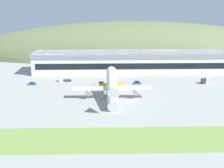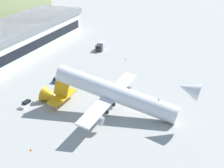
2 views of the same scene
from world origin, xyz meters
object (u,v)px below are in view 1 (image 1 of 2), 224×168
Objects in this scene: terminal_building at (130,61)px; traffic_cone_0 at (199,90)px; service_car_0 at (32,84)px; service_car_2 at (101,83)px; service_car_1 at (137,83)px; box_truck at (65,79)px; fuel_truck at (208,81)px; traffic_cone_1 at (61,92)px; cargo_airplane at (112,87)px.

terminal_building is 202.88× the size of traffic_cone_0.
service_car_2 is at bearing -0.54° from service_car_0.
service_car_0 is 36.00m from service_car_2.
terminal_building reaches higher than service_car_1.
terminal_building is 34.76m from service_car_2.
box_truck is at bearing 170.75° from service_car_1.
terminal_building is 48.33m from fuel_truck.
box_truck is 11.14× the size of traffic_cone_1.
box_truck is at bearing 22.02° from service_car_0.
service_car_1 is at bearing 60.63° from cargo_airplane.
cargo_airplane is 24.98m from service_car_2.
fuel_truck is 0.99× the size of box_truck.
terminal_building is 2.60× the size of cargo_airplane.
traffic_cone_1 is at bearing -39.76° from service_car_0.
terminal_building is at bearing 143.82° from fuel_truck.
box_truck is (-38.51, 6.27, 0.74)m from service_car_1.
service_car_0 is 92.56m from fuel_truck.
traffic_cone_1 is (-67.43, -0.92, 0.00)m from traffic_cone_0.
traffic_cone_1 is at bearing 157.08° from cargo_airplane.
traffic_cone_0 is at bearing -14.78° from service_car_2.
traffic_cone_1 is at bearing -130.82° from terminal_building.
cargo_airplane is 7.06× the size of fuel_truck.
terminal_building is 61.37m from service_car_0.
cargo_airplane reaches higher than box_truck.
traffic_cone_0 is (-8.31, -13.55, -1.22)m from fuel_truck.
service_car_2 is at bearing -20.00° from box_truck.
fuel_truck is at bearing -36.18° from terminal_building.
traffic_cone_0 is at bearing -121.52° from fuel_truck.
fuel_truck reaches higher than service_car_2.
traffic_cone_0 is 67.44m from traffic_cone_1.
service_car_1 reaches higher than service_car_2.
terminal_building is at bearing 58.60° from service_car_2.
fuel_truck reaches higher than box_truck.
service_car_2 is at bearing -179.17° from fuel_truck.
cargo_airplane is at bearing -22.92° from traffic_cone_1.
traffic_cone_0 is at bearing -24.90° from service_car_1.
service_car_2 is (-19.12, -0.79, -0.02)m from service_car_1.
cargo_airplane is 39.78m from box_truck.
terminal_building is 54.61m from cargo_airplane.
service_car_0 is at bearing 140.24° from traffic_cone_1.
terminal_building is 43.63m from box_truck.
service_car_0 is (-41.20, 24.30, -4.86)m from cargo_airplane.
box_truck is (16.61, 6.72, 0.82)m from service_car_0.
cargo_airplane reaches higher than service_car_0.
traffic_cone_0 is at bearing 0.78° from traffic_cone_1.
service_car_2 is 0.71× the size of fuel_truck.
terminal_building reaches higher than box_truck.
traffic_cone_0 is (30.45, -41.89, -6.80)m from terminal_building.
service_car_1 is at bearing 20.65° from traffic_cone_1.
service_car_2 reaches higher than traffic_cone_1.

